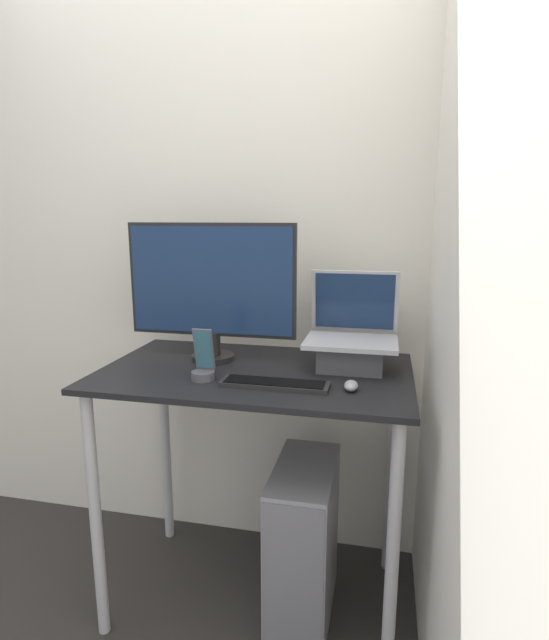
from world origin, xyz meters
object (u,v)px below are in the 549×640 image
laptop (351,344)px  cell_phone (203,366)px  computer_tower (303,542)px  mouse (351,386)px  keyboard (275,384)px  monitor (211,290)px

laptop → cell_phone: size_ratio=1.96×
computer_tower → mouse: bearing=-33.3°
keyboard → mouse: 0.24m
keyboard → cell_phone: (-0.24, 0.02, 0.04)m
laptop → computer_tower: (-0.14, -0.13, -0.71)m
keyboard → computer_tower: keyboard is taller
cell_phone → mouse: bearing=-0.4°
laptop → cell_phone: laptop is taller
cell_phone → computer_tower: cell_phone is taller
mouse → cell_phone: cell_phone is taller
monitor → cell_phone: size_ratio=3.68×
keyboard → cell_phone: bearing=175.9°
laptop → mouse: laptop is taller
monitor → keyboard: size_ratio=1.83×
laptop → mouse: 0.25m
keyboard → cell_phone: cell_phone is taller
monitor → keyboard: monitor is taller
mouse → cell_phone: size_ratio=0.40×
mouse → computer_tower: size_ratio=0.12×
monitor → computer_tower: monitor is taller
computer_tower → monitor: bearing=161.5°
cell_phone → keyboard: bearing=-4.1°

